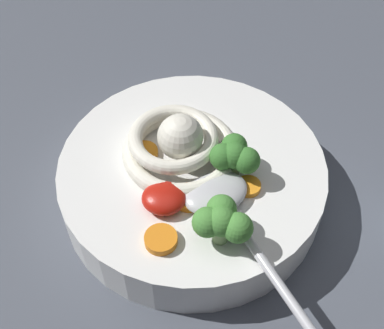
{
  "coord_description": "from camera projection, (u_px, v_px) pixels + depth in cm",
  "views": [
    {
      "loc": [
        1.05,
        28.26,
        46.07
      ],
      "look_at": [
        2.81,
        -3.13,
        8.29
      ],
      "focal_mm": 48.83,
      "sensor_mm": 36.0,
      "label": 1
    }
  ],
  "objects": [
    {
      "name": "carrot_slice_center",
      "position": [
        144.0,
        152.0,
        0.5
      ],
      "size": [
        2.62,
        2.62,
        0.58
      ],
      "primitive_type": "cylinder",
      "color": "orange",
      "rests_on": "soup_bowl"
    },
    {
      "name": "soup_spoon",
      "position": [
        223.0,
        204.0,
        0.45
      ],
      "size": [
        11.79,
        16.49,
        1.6
      ],
      "rotation": [
        0.0,
        0.0,
        2.11
      ],
      "color": "#B7B7BC",
      "rests_on": "soup_bowl"
    },
    {
      "name": "chili_sauce_dollop",
      "position": [
        164.0,
        198.0,
        0.46
      ],
      "size": [
        3.94,
        3.54,
        1.77
      ],
      "primitive_type": "ellipsoid",
      "color": "#B2190F",
      "rests_on": "soup_bowl"
    },
    {
      "name": "broccoli_floret_beside_chili",
      "position": [
        223.0,
        221.0,
        0.42
      ],
      "size": [
        5.0,
        4.3,
        3.95
      ],
      "color": "#7A9E60",
      "rests_on": "soup_bowl"
    },
    {
      "name": "carrot_slice_extra_a",
      "position": [
        249.0,
        186.0,
        0.47
      ],
      "size": [
        2.23,
        2.23,
        0.61
      ],
      "primitive_type": "cylinder",
      "color": "orange",
      "rests_on": "soup_bowl"
    },
    {
      "name": "carrot_slice_near_spoon",
      "position": [
        161.0,
        239.0,
        0.43
      ],
      "size": [
        2.8,
        2.8,
        0.77
      ],
      "primitive_type": "cylinder",
      "color": "orange",
      "rests_on": "soup_bowl"
    },
    {
      "name": "noodle_pile",
      "position": [
        179.0,
        145.0,
        0.49
      ],
      "size": [
        12.13,
        11.89,
        4.87
      ],
      "color": "silver",
      "rests_on": "soup_bowl"
    },
    {
      "name": "table_slab",
      "position": [
        218.0,
        231.0,
        0.52
      ],
      "size": [
        115.94,
        115.94,
        3.55
      ],
      "primitive_type": "cube",
      "color": "#474C56",
      "rests_on": "ground"
    },
    {
      "name": "carrot_slice_right",
      "position": [
        189.0,
        197.0,
        0.46
      ],
      "size": [
        2.83,
        2.83,
        0.79
      ],
      "primitive_type": "cylinder",
      "color": "orange",
      "rests_on": "soup_bowl"
    },
    {
      "name": "soup_bowl",
      "position": [
        192.0,
        179.0,
        0.51
      ],
      "size": [
        25.46,
        25.46,
        4.74
      ],
      "color": "white",
      "rests_on": "table_slab"
    },
    {
      "name": "broccoli_floret_far",
      "position": [
        234.0,
        155.0,
        0.47
      ],
      "size": [
        4.78,
        4.12,
        3.78
      ],
      "color": "#7A9E60",
      "rests_on": "soup_bowl"
    }
  ]
}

